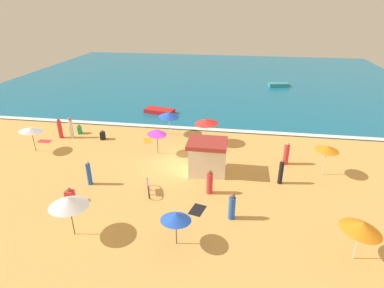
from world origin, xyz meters
name	(u,v)px	position (x,y,z in m)	size (l,w,h in m)	color
ground_plane	(172,159)	(0.00, 0.00, 0.00)	(60.00, 60.00, 0.00)	#E0A856
ocean_water	(209,78)	(0.00, 28.00, 0.05)	(60.00, 44.00, 0.10)	#146B93
wave_breaker_foam	(186,128)	(0.00, 6.30, 0.10)	(57.00, 0.70, 0.01)	white
lifeguard_cabana	(207,157)	(2.90, -1.57, 1.23)	(2.71, 2.31, 2.41)	white
beach_umbrella_0	(362,227)	(10.72, -8.67, 1.91)	(2.31, 2.28, 2.23)	silver
beach_umbrella_1	(206,121)	(2.28, 3.34, 2.01)	(2.57, 2.56, 2.27)	silver
beach_umbrella_2	(68,202)	(-3.23, -9.12, 2.05)	(2.23, 2.25, 2.35)	#4C3823
beach_umbrella_3	(176,217)	(2.21, -8.99, 1.67)	(1.82, 1.84, 1.95)	#4C3823
beach_umbrella_4	(31,130)	(-11.26, -0.32, 1.89)	(2.51, 2.51, 2.15)	#4C3823
beach_umbrella_5	(327,148)	(11.01, -0.65, 2.04)	(2.10, 2.10, 2.24)	silver
beach_umbrella_6	(169,115)	(-1.24, 4.82, 1.88)	(2.59, 2.59, 2.17)	silver
beach_umbrella_7	(157,132)	(-1.29, 0.79, 1.87)	(1.90, 1.88, 2.16)	#4C3823
parked_bicycle	(148,187)	(-0.48, -4.75, 0.38)	(0.69, 1.73, 0.76)	black
beachgoer_0	(70,195)	(-4.95, -6.36, 0.40)	(0.48, 0.48, 0.94)	red
beachgoer_1	(79,130)	(-9.48, 3.70, 0.38)	(0.56, 0.56, 0.90)	green
beachgoer_2	(210,183)	(3.37, -4.18, 0.75)	(0.49, 0.49, 1.64)	red
beachgoer_3	(60,129)	(-10.64, 2.53, 0.83)	(0.48, 0.48, 1.79)	red
beachgoer_4	(103,135)	(-6.81, 2.77, 0.37)	(0.56, 0.56, 0.88)	black
beachgoer_5	(286,154)	(8.59, 0.55, 0.83)	(0.51, 0.51, 1.79)	red
beachgoer_6	(89,173)	(-4.61, -4.37, 0.83)	(0.43, 0.43, 1.75)	blue
beachgoer_7	(71,128)	(-9.68, 2.72, 0.90)	(0.39, 0.39, 1.89)	white
beachgoer_8	(232,207)	(4.86, -6.52, 0.77)	(0.40, 0.40, 1.65)	blue
beachgoer_9	(281,172)	(7.92, -2.30, 0.86)	(0.38, 0.38, 1.81)	black
beach_towel_1	(147,141)	(-2.84, 3.04, 0.01)	(0.99, 1.22, 0.01)	orange
beach_towel_2	(197,210)	(2.87, -6.08, 0.01)	(1.01, 1.28, 0.01)	black
beach_towel_3	(45,141)	(-11.68, 1.55, 0.01)	(1.13, 0.65, 0.01)	red
small_boat_0	(159,111)	(-3.55, 10.15, 0.32)	(3.36, 2.03, 0.45)	red
small_boat_1	(278,85)	(10.22, 23.83, 0.34)	(2.98, 1.91, 0.49)	teal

